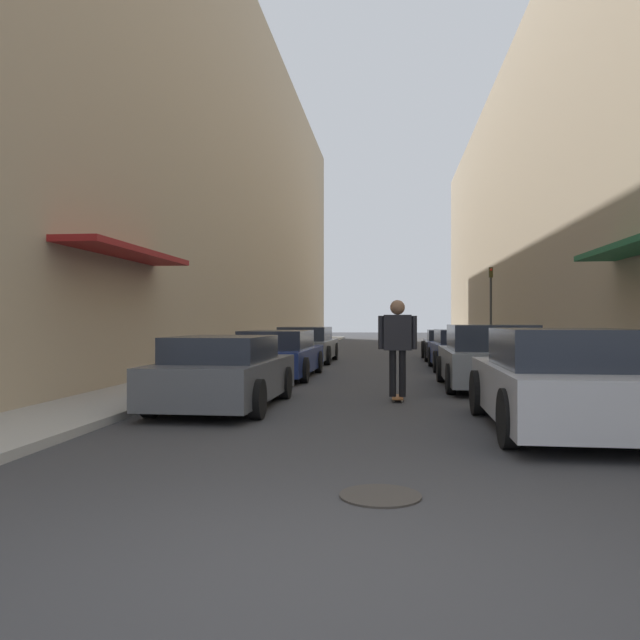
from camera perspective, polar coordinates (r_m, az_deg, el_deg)
The scene contains 15 objects.
ground at distance 23.67m, azimuth 5.59°, elevation -3.68°, with size 110.14×110.14×0.00m, color #38383A.
curb_strip_left at distance 29.08m, azimuth -3.20°, elevation -2.89°, with size 1.80×50.06×0.12m.
curb_strip_right at distance 28.95m, azimuth 14.75°, elevation -2.90°, with size 1.80×50.06×0.12m.
building_row_left at distance 30.32m, azimuth -8.73°, elevation 11.88°, with size 4.90×50.06×15.54m.
building_row_right at distance 29.91m, azimuth 20.34°, elevation 9.77°, with size 4.90×50.06×13.20m.
parked_car_left_0 at distance 10.88m, azimuth -8.74°, elevation -4.79°, with size 1.86×4.05×1.23m.
parked_car_left_1 at distance 16.43m, azimuth -3.83°, elevation -3.19°, with size 1.95×4.70×1.24m.
parked_car_left_2 at distance 22.39m, azimuth -1.27°, elevation -2.31°, with size 2.00×4.41×1.27m.
parked_car_right_0 at distance 9.06m, azimuth 21.19°, elevation -5.27°, with size 2.03×4.26×1.39m.
parked_car_right_1 at distance 14.27m, azimuth 15.23°, elevation -3.38°, with size 2.09×4.21×1.41m.
parked_car_right_2 at distance 19.45m, azimuth 12.97°, elevation -2.70°, with size 1.96×4.04×1.23m.
parked_car_right_3 at distance 24.16m, azimuth 11.71°, elevation -2.25°, with size 1.95×4.06×1.15m.
skateboarder at distance 11.75m, azimuth 7.10°, elevation -1.68°, with size 0.72×0.78×1.88m.
manhole_cover at distance 5.52m, azimuth 5.54°, elevation -15.69°, with size 0.70×0.70×0.02m.
traffic_light at distance 28.38m, azimuth 15.36°, elevation 1.78°, with size 0.16×0.22×3.72m.
Camera 1 is at (0.39, -3.59, 1.50)m, focal length 35.00 mm.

